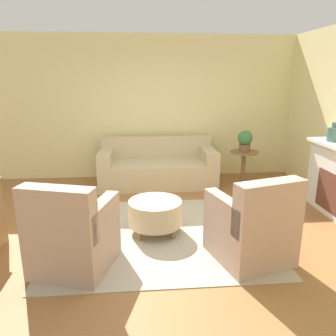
# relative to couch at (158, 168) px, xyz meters

# --- Properties ---
(ground_plane) EXTENTS (16.00, 16.00, 0.00)m
(ground_plane) POSITION_rel_couch_xyz_m (-0.09, -2.12, -0.32)
(ground_plane) COLOR #996638
(wall_back) EXTENTS (9.37, 0.12, 2.80)m
(wall_back) POSITION_rel_couch_xyz_m (-0.09, 0.62, 1.08)
(wall_back) COLOR beige
(wall_back) RESTS_ON ground_plane
(rug) EXTENTS (2.74, 2.36, 0.01)m
(rug) POSITION_rel_couch_xyz_m (-0.09, -2.12, -0.31)
(rug) COLOR #B2A893
(rug) RESTS_ON ground_plane
(couch) EXTENTS (2.17, 0.96, 0.87)m
(couch) POSITION_rel_couch_xyz_m (0.00, 0.00, 0.00)
(couch) COLOR #C6B289
(couch) RESTS_ON ground_plane
(armchair_left) EXTENTS (0.94, 0.97, 1.00)m
(armchair_left) POSITION_rel_couch_xyz_m (-1.06, -2.84, 0.07)
(armchair_left) COLOR tan
(armchair_left) RESTS_ON rug
(armchair_right) EXTENTS (0.94, 0.97, 1.00)m
(armchair_right) POSITION_rel_couch_xyz_m (0.89, -2.84, 0.07)
(armchair_right) COLOR tan
(armchair_right) RESTS_ON rug
(ottoman_table) EXTENTS (0.70, 0.70, 0.44)m
(ottoman_table) POSITION_rel_couch_xyz_m (-0.15, -2.06, -0.03)
(ottoman_table) COLOR #C6B289
(ottoman_table) RESTS_ON rug
(side_table) EXTENTS (0.52, 0.52, 0.64)m
(side_table) POSITION_rel_couch_xyz_m (1.65, -0.11, 0.12)
(side_table) COLOR olive
(side_table) RESTS_ON ground_plane
(vase_mantel_near) EXTENTS (0.21, 0.21, 0.28)m
(vase_mantel_near) POSITION_rel_couch_xyz_m (2.58, -1.42, 0.86)
(vase_mantel_near) COLOR #477066
(vase_mantel_near) RESTS_ON fireplace
(potted_plant_on_side_table) EXTENTS (0.27, 0.27, 0.39)m
(potted_plant_on_side_table) POSITION_rel_couch_xyz_m (1.65, -0.11, 0.53)
(potted_plant_on_side_table) COLOR brown
(potted_plant_on_side_table) RESTS_ON side_table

